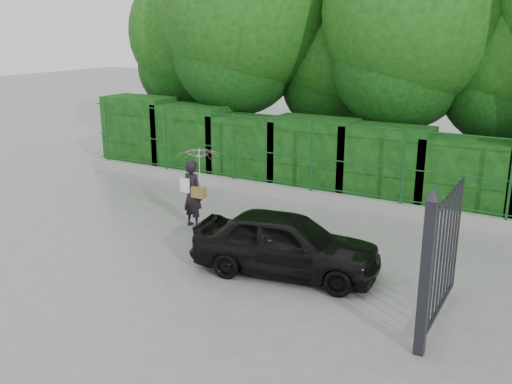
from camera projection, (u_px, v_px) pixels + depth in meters
The scene contains 8 objects.
ground at pixel (195, 259), 11.00m from camera, with size 80.00×80.00×0.00m, color gray.
kerb at pixel (297, 194), 14.71m from camera, with size 14.00×0.25×0.30m, color #9E9E99.
fence at pixel (305, 155), 14.31m from camera, with size 14.13×0.06×1.80m.
hedge at pixel (312, 154), 15.33m from camera, with size 14.20×1.20×2.24m.
trees at pixel (389, 15), 15.62m from camera, with size 17.10×6.15×8.08m.
gate at pixel (434, 261), 7.88m from camera, with size 0.22×2.33×2.36m.
woman at pixel (197, 175), 12.42m from camera, with size 0.95×0.96×1.80m.
car at pixel (286, 243), 10.21m from camera, with size 1.36×3.38×1.15m, color black.
Camera 1 is at (6.06, -8.29, 4.31)m, focal length 40.00 mm.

